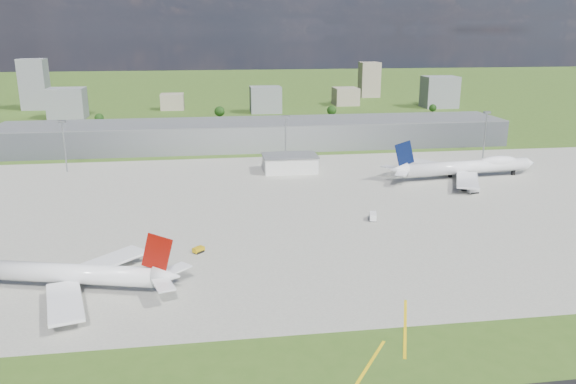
{
  "coord_description": "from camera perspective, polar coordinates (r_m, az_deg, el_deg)",
  "views": [
    {
      "loc": [
        -29.73,
        -169.23,
        68.1
      ],
      "look_at": [
        -0.57,
        32.94,
        9.0
      ],
      "focal_mm": 35.0,
      "sensor_mm": 36.0,
      "label": 1
    }
  ],
  "objects": [
    {
      "name": "ground",
      "position": [
        327.77,
        -2.83,
        4.13
      ],
      "size": [
        1400.0,
        1400.0,
        0.0
      ],
      "primitive_type": "plane",
      "color": "#38581B",
      "rests_on": "ground"
    },
    {
      "name": "apron",
      "position": [
        223.58,
        2.43,
        -1.6
      ],
      "size": [
        360.0,
        190.0,
        0.08
      ],
      "primitive_type": "cube",
      "color": "gray",
      "rests_on": "ground"
    },
    {
      "name": "terminal",
      "position": [
        340.98,
        -3.09,
        5.88
      ],
      "size": [
        300.0,
        42.0,
        15.0
      ],
      "primitive_type": "cube",
      "color": "slate",
      "rests_on": "ground"
    },
    {
      "name": "ops_building",
      "position": [
        279.6,
        0.18,
        2.88
      ],
      "size": [
        26.0,
        16.0,
        8.0
      ],
      "primitive_type": "cube",
      "color": "silver",
      "rests_on": "ground"
    },
    {
      "name": "mast_west",
      "position": [
        297.1,
        -21.85,
        5.21
      ],
      "size": [
        3.5,
        2.0,
        25.9
      ],
      "color": "gray",
      "rests_on": "ground"
    },
    {
      "name": "mast_center",
      "position": [
        291.39,
        -0.25,
        6.18
      ],
      "size": [
        3.5,
        2.0,
        25.9
      ],
      "color": "gray",
      "rests_on": "ground"
    },
    {
      "name": "mast_east",
      "position": [
        325.19,
        19.45,
        6.31
      ],
      "size": [
        3.5,
        2.0,
        25.9
      ],
      "color": "gray",
      "rests_on": "ground"
    },
    {
      "name": "airliner_red_twin",
      "position": [
        163.95,
        -21.33,
        -7.8
      ],
      "size": [
        63.1,
        48.28,
        17.57
      ],
      "rotation": [
        0.0,
        0.0,
        2.88
      ],
      "color": "white",
      "rests_on": "ground"
    },
    {
      "name": "airliner_blue_quad",
      "position": [
        279.48,
        17.76,
        2.42
      ],
      "size": [
        76.1,
        59.4,
        19.87
      ],
      "rotation": [
        0.0,
        0.0,
        0.1
      ],
      "color": "white",
      "rests_on": "ground"
    },
    {
      "name": "tug_yellow",
      "position": [
        181.11,
        -9.08,
        -5.85
      ],
      "size": [
        4.06,
        3.95,
        1.8
      ],
      "rotation": [
        0.0,
        0.0,
        0.73
      ],
      "color": "#C3960B",
      "rests_on": "ground"
    },
    {
      "name": "van_white_near",
      "position": [
        210.88,
        8.63,
        -2.5
      ],
      "size": [
        3.73,
        5.87,
        2.74
      ],
      "rotation": [
        0.0,
        0.0,
        1.31
      ],
      "color": "white",
      "rests_on": "ground"
    },
    {
      "name": "van_white_far",
      "position": [
        255.51,
        18.33,
        0.14
      ],
      "size": [
        5.24,
        3.08,
        2.54
      ],
      "rotation": [
        0.0,
        0.0,
        0.17
      ],
      "color": "beige",
      "rests_on": "ground"
    },
    {
      "name": "bldg_w",
      "position": [
        485.27,
        -21.52,
        8.39
      ],
      "size": [
        28.0,
        22.0,
        24.0
      ],
      "primitive_type": "cube",
      "color": "slate",
      "rests_on": "ground"
    },
    {
      "name": "bldg_cw",
      "position": [
        513.78,
        -11.67,
        8.98
      ],
      "size": [
        20.0,
        18.0,
        14.0
      ],
      "primitive_type": "cube",
      "color": "gray",
      "rests_on": "ground"
    },
    {
      "name": "bldg_c",
      "position": [
        485.18,
        -2.3,
        9.37
      ],
      "size": [
        26.0,
        20.0,
        22.0
      ],
      "primitive_type": "cube",
      "color": "slate",
      "rests_on": "ground"
    },
    {
      "name": "bldg_ce",
      "position": [
        538.56,
        5.87,
        9.65
      ],
      "size": [
        22.0,
        24.0,
        16.0
      ],
      "primitive_type": "cube",
      "color": "gray",
      "rests_on": "ground"
    },
    {
      "name": "bldg_e",
      "position": [
        535.03,
        15.15,
        9.79
      ],
      "size": [
        30.0,
        22.0,
        28.0
      ],
      "primitive_type": "cube",
      "color": "slate",
      "rests_on": "ground"
    },
    {
      "name": "bldg_tall_w",
      "position": [
        552.08,
        -24.36,
        9.94
      ],
      "size": [
        22.0,
        20.0,
        44.0
      ],
      "primitive_type": "cube",
      "color": "slate",
      "rests_on": "ground"
    },
    {
      "name": "bldg_tall_e",
      "position": [
        605.66,
        8.26,
        11.23
      ],
      "size": [
        20.0,
        18.0,
        36.0
      ],
      "primitive_type": "cube",
      "color": "gray",
      "rests_on": "ground"
    },
    {
      "name": "tree_w",
      "position": [
        446.1,
        -18.63,
        7.15
      ],
      "size": [
        6.75,
        6.75,
        8.25
      ],
      "color": "#382314",
      "rests_on": "ground"
    },
    {
      "name": "tree_c",
      "position": [
        453.63,
        -6.97,
        8.13
      ],
      "size": [
        8.1,
        8.1,
        9.9
      ],
      "color": "#382314",
      "rests_on": "ground"
    },
    {
      "name": "tree_e",
      "position": [
        459.57,
        4.45,
        8.26
      ],
      "size": [
        7.65,
        7.65,
        9.35
      ],
      "color": "#382314",
      "rests_on": "ground"
    },
    {
      "name": "tree_far_e",
      "position": [
        496.35,
        14.5,
        8.27
      ],
      "size": [
        6.3,
        6.3,
        7.7
      ],
      "color": "#382314",
      "rests_on": "ground"
    }
  ]
}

